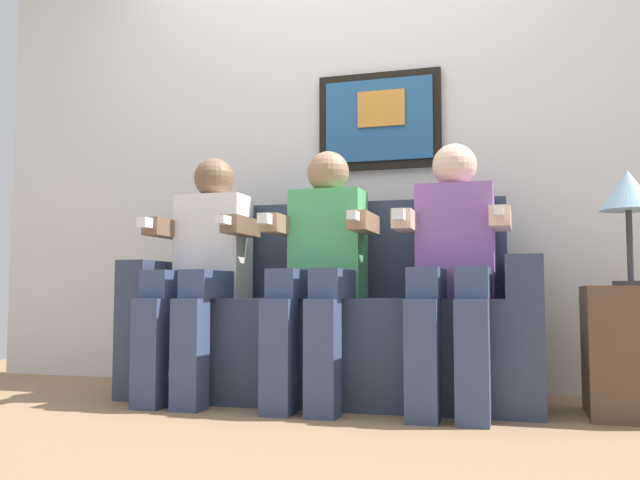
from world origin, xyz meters
name	(u,v)px	position (x,y,z in m)	size (l,w,h in m)	color
ground_plane	(309,411)	(0.00, 0.00, 0.00)	(5.48, 5.48, 0.00)	#8C6B4C
back_wall_assembly	(354,134)	(0.00, 0.76, 1.30)	(4.22, 0.10, 2.60)	silver
couch	(331,329)	(0.00, 0.33, 0.31)	(1.82, 0.58, 0.90)	#333D56
person_on_left	(202,264)	(-0.56, 0.16, 0.61)	(0.46, 0.56, 1.11)	white
person_in_middle	(321,262)	(0.00, 0.16, 0.61)	(0.46, 0.56, 1.11)	#4CB266
person_on_right	(453,260)	(0.56, 0.16, 0.61)	(0.46, 0.56, 1.11)	#8C59A5
side_table_right	(640,351)	(1.26, 0.22, 0.25)	(0.40, 0.40, 0.50)	brown
table_lamp	(628,196)	(1.24, 0.27, 0.86)	(0.22, 0.22, 0.46)	#333338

